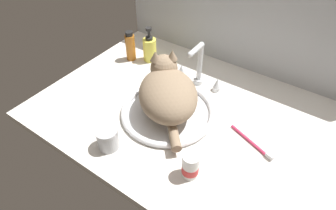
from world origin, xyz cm
name	(u,v)px	position (x,y,z in cm)	size (l,w,h in cm)	color
countertop	(188,116)	(0.00, 0.00, 1.50)	(108.66, 75.58, 3.00)	silver
backsplash_wall	(240,27)	(0.00, 38.99, 20.48)	(108.66, 2.40, 40.95)	#B2B7BC
sink_basin	(168,111)	(-5.89, -4.29, 3.95)	(34.05, 34.05, 2.19)	white
faucet	(198,69)	(-5.89, 16.56, 10.48)	(19.66, 11.23, 18.83)	silver
cat	(167,90)	(-7.13, -2.93, 12.19)	(32.82, 33.26, 17.45)	#8C755B
soap_pump_bottle	(150,49)	(-32.50, 19.93, 8.61)	(5.84, 5.84, 15.75)	#E5DB4C
amber_bottle	(130,46)	(-39.92, 15.65, 9.39)	(4.30, 4.30, 13.51)	#B2661E
metal_jar	(108,139)	(-12.79, -27.65, 6.70)	(6.98, 6.98, 7.37)	#B2B5BA
pill_bottle	(190,166)	(14.10, -21.92, 7.04)	(5.11, 5.11, 8.70)	white
toothbrush	(252,142)	(24.76, -0.52, 3.62)	(16.78, 7.23, 1.70)	#D83359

